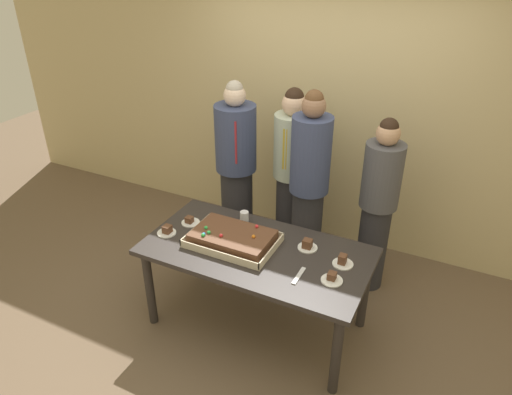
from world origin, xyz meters
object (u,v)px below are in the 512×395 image
object	(u,v)px
plated_slice_center_front	(190,221)
person_serving_front	(378,205)
plated_slice_near_left	(167,231)
plated_slice_near_right	(332,278)
plated_slice_far_left	(343,262)
cake_server_utensil	(299,276)
sheet_cake	(233,238)
plated_slice_far_right	(307,245)
person_far_right_suit	(309,189)
party_table	(257,259)
person_green_shirt_behind	(291,172)
person_striped_tie_right	(236,170)
drink_cup_nearest	(244,217)

from	to	relation	value
plated_slice_center_front	person_serving_front	xyz separation A→B (m)	(1.33, 0.83, 0.07)
plated_slice_near_left	plated_slice_near_right	distance (m)	1.35
plated_slice_near_left	plated_slice_far_left	size ratio (longest dim) A/B	1.00
plated_slice_far_left	cake_server_utensil	world-z (taller)	plated_slice_far_left
sheet_cake	plated_slice_far_left	world-z (taller)	sheet_cake
plated_slice_far_right	person_far_right_suit	world-z (taller)	person_far_right_suit
plated_slice_far_right	person_serving_front	world-z (taller)	person_serving_front
party_table	person_serving_front	world-z (taller)	person_serving_front
plated_slice_near_left	person_far_right_suit	size ratio (longest dim) A/B	0.08
plated_slice_center_front	sheet_cake	bearing A→B (deg)	-12.37
person_far_right_suit	cake_server_utensil	bearing A→B (deg)	40.41
cake_server_utensil	person_green_shirt_behind	distance (m)	1.36
plated_slice_far_left	person_green_shirt_behind	size ratio (longest dim) A/B	0.09
plated_slice_far_right	cake_server_utensil	xyz separation A→B (m)	(0.07, -0.34, -0.02)
plated_slice_far_left	person_green_shirt_behind	bearing A→B (deg)	129.70
plated_slice_center_front	person_serving_front	world-z (taller)	person_serving_front
party_table	person_far_right_suit	world-z (taller)	person_far_right_suit
party_table	plated_slice_near_right	world-z (taller)	plated_slice_near_right
person_far_right_suit	plated_slice_near_right	bearing A→B (deg)	53.72
cake_server_utensil	person_striped_tie_right	size ratio (longest dim) A/B	0.12
sheet_cake	person_serving_front	bearing A→B (deg)	46.44
person_striped_tie_right	person_green_shirt_behind	bearing A→B (deg)	87.04
plated_slice_near_left	person_striped_tie_right	size ratio (longest dim) A/B	0.09
party_table	plated_slice_near_right	bearing A→B (deg)	-9.29
plated_slice_far_right	cake_server_utensil	world-z (taller)	plated_slice_far_right
plated_slice_near_left	drink_cup_nearest	world-z (taller)	drink_cup_nearest
cake_server_utensil	plated_slice_near_left	bearing A→B (deg)	178.14
party_table	person_striped_tie_right	size ratio (longest dim) A/B	0.99
sheet_cake	party_table	bearing A→B (deg)	3.05
sheet_cake	person_striped_tie_right	xyz separation A→B (m)	(-0.44, 0.88, 0.10)
plated_slice_near_right	plated_slice_far_left	bearing A→B (deg)	87.00
plated_slice_near_left	plated_slice_near_right	xyz separation A→B (m)	(1.35, 0.02, -0.00)
plated_slice_near_right	person_far_right_suit	distance (m)	0.99
plated_slice_far_left	cake_server_utensil	xyz separation A→B (m)	(-0.23, -0.26, -0.02)
sheet_cake	person_green_shirt_behind	distance (m)	1.09
person_far_right_suit	person_striped_tie_right	bearing A→B (deg)	-76.16
cake_server_utensil	person_green_shirt_behind	world-z (taller)	person_green_shirt_behind
person_green_shirt_behind	person_far_right_suit	distance (m)	0.45
plated_slice_far_right	drink_cup_nearest	xyz separation A→B (m)	(-0.59, 0.12, 0.02)
plated_slice_far_right	person_striped_tie_right	world-z (taller)	person_striped_tie_right
drink_cup_nearest	person_green_shirt_behind	distance (m)	0.79
plated_slice_near_left	plated_slice_far_right	size ratio (longest dim) A/B	1.00
party_table	person_green_shirt_behind	distance (m)	1.11
person_striped_tie_right	person_far_right_suit	world-z (taller)	person_far_right_suit
plated_slice_near_left	plated_slice_near_right	size ratio (longest dim) A/B	1.00
party_table	plated_slice_center_front	xyz separation A→B (m)	(-0.65, 0.09, 0.11)
party_table	person_striped_tie_right	world-z (taller)	person_striped_tie_right
party_table	plated_slice_far_left	size ratio (longest dim) A/B	11.33
drink_cup_nearest	plated_slice_near_left	bearing A→B (deg)	-138.51
drink_cup_nearest	cake_server_utensil	size ratio (longest dim) A/B	0.50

